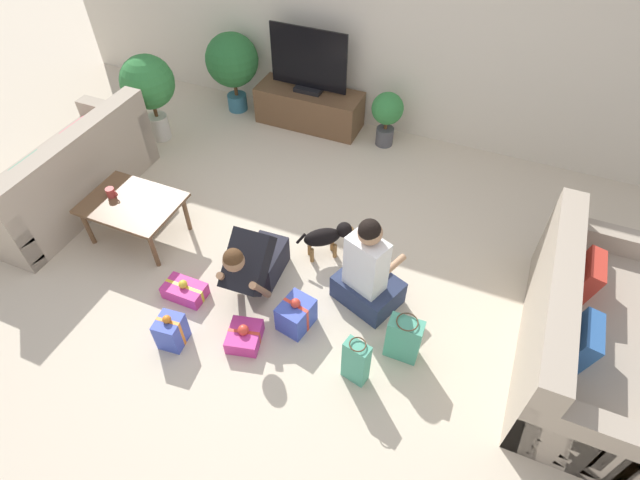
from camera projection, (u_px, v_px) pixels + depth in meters
name	position (u px, v px, depth m)	size (l,w,h in m)	color
ground_plane	(283.00, 272.00, 4.54)	(16.00, 16.00, 0.00)	beige
wall_back	(385.00, 19.00, 5.29)	(8.40, 0.06, 2.60)	beige
sofa_left	(66.00, 177.00, 5.01)	(0.83, 1.91, 0.86)	tan
sofa_right	(580.00, 332.00, 3.73)	(0.83, 1.91, 0.86)	tan
coffee_table	(132.00, 206.00, 4.59)	(0.86, 0.64, 0.44)	brown
tv_console	(309.00, 108.00, 6.07)	(1.28, 0.47, 0.45)	brown
tv	(309.00, 64.00, 5.67)	(0.93, 0.20, 0.75)	black
potted_plant_back_left	(232.00, 62.00, 6.01)	(0.64, 0.64, 0.99)	#336B84
potted_plant_back_right	(387.00, 113.00, 5.64)	(0.36, 0.36, 0.65)	#4C4C51
potted_plant_corner_left	(148.00, 85.00, 5.54)	(0.59, 0.59, 1.02)	beige
person_kneeling	(255.00, 262.00, 4.19)	(0.36, 0.80, 0.76)	#23232D
person_sitting	(368.00, 274.00, 4.07)	(0.63, 0.59, 0.97)	#283351
dog	(328.00, 236.00, 4.52)	(0.44, 0.36, 0.36)	black
gift_box_a	(244.00, 336.00, 3.98)	(0.32, 0.34, 0.20)	#CC3389
gift_box_b	(185.00, 290.00, 4.31)	(0.36, 0.22, 0.19)	#CC3389
gift_box_c	(296.00, 314.00, 4.05)	(0.28, 0.32, 0.33)	#3D51BC
gift_box_d	(171.00, 331.00, 3.93)	(0.21, 0.23, 0.34)	#3D51BC
gift_bag_a	(356.00, 361.00, 3.66)	(0.21, 0.15, 0.45)	#4CA384
gift_bag_b	(404.00, 339.00, 3.81)	(0.26, 0.17, 0.44)	#4CA384
mug	(111.00, 193.00, 4.58)	(0.12, 0.08, 0.09)	#B23D38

